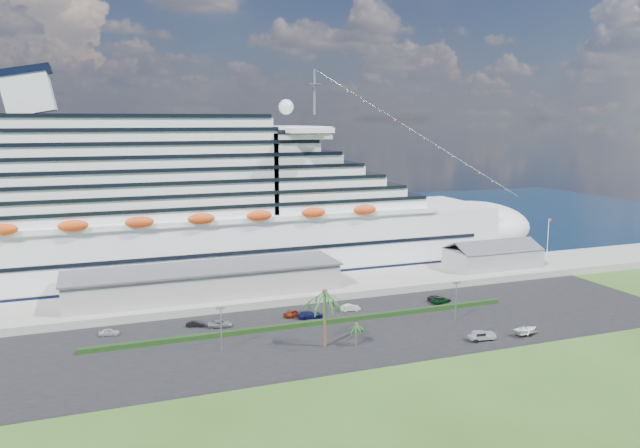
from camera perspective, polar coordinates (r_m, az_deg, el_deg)
name	(u,v)px	position (r m, az deg, el deg)	size (l,w,h in m)	color
ground	(384,348)	(115.31, 5.90, -11.20)	(420.00, 420.00, 0.00)	#2E4F1A
asphalt_lot	(359,329)	(124.62, 3.62, -9.53)	(140.00, 38.00, 0.12)	black
wharf	(310,288)	(150.09, -0.93, -5.85)	(240.00, 20.00, 1.80)	gray
water	(229,230)	(235.02, -8.34, -0.53)	(420.00, 160.00, 0.02)	black
cruise_ship	(200,213)	(164.34, -10.88, 0.96)	(191.00, 38.00, 54.00)	silver
terminal_building	(205,280)	(142.87, -10.46, -5.10)	(61.00, 15.00, 6.30)	gray
port_shed	(493,257)	(173.26, 15.50, -2.91)	(24.00, 12.31, 7.37)	gray
flagpole	(548,238)	(183.60, 20.12, -1.23)	(1.08, 0.16, 12.00)	silver
hedge	(313,323)	(125.99, -0.68, -9.05)	(88.00, 1.10, 0.90)	black
lamp_post_left	(221,324)	(112.06, -9.04, -8.99)	(1.60, 0.35, 8.27)	gray
lamp_post_right	(456,297)	(129.76, 12.34, -6.51)	(1.60, 0.35, 8.27)	gray
palm_tall	(325,298)	(112.01, 0.45, -6.81)	(8.82, 8.82, 11.13)	#47301E
palm_short	(356,327)	(114.37, 3.32, -9.39)	(3.53, 3.53, 4.56)	#47301E
parked_car_0	(109,332)	(126.86, -18.74, -9.34)	(1.54, 3.82, 1.30)	silver
parked_car_1	(196,324)	(127.48, -11.30, -8.94)	(1.29, 3.69, 1.21)	black
parked_car_2	(220,324)	(126.39, -9.10, -9.01)	(2.20, 4.76, 1.32)	gray
parked_car_3	(310,314)	(130.26, -0.92, -8.27)	(2.18, 5.36, 1.56)	#141747
parked_car_4	(293,313)	(131.44, -2.45, -8.13)	(1.73, 4.31, 1.47)	maroon
parked_car_5	(350,308)	(135.15, 2.78, -7.64)	(1.50, 4.31, 1.42)	silver
parked_car_6	(441,300)	(143.09, 11.03, -6.84)	(2.30, 4.98, 1.38)	black
parked_car_7	(435,298)	(144.87, 10.50, -6.64)	(1.76, 4.33, 1.26)	black
pickup_truck	(481,335)	(121.37, 14.54, -9.83)	(5.26, 2.47, 1.79)	black
boat_trailer	(527,330)	(126.53, 18.37, -9.15)	(6.14, 4.52, 1.70)	gray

